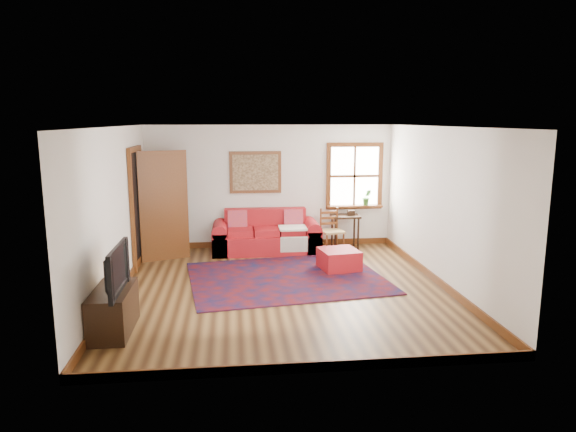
{
  "coord_description": "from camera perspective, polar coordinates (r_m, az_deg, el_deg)",
  "views": [
    {
      "loc": [
        -0.75,
        -7.65,
        2.6
      ],
      "look_at": [
        0.14,
        0.6,
        1.04
      ],
      "focal_mm": 32.0,
      "sensor_mm": 36.0,
      "label": 1
    }
  ],
  "objects": [
    {
      "name": "television",
      "position": [
        6.54,
        -19.17,
        -5.63
      ],
      "size": [
        0.13,
        1.0,
        0.57
      ],
      "primitive_type": "imported",
      "rotation": [
        0.0,
        0.0,
        1.57
      ],
      "color": "black",
      "rests_on": "media_cabinet"
    },
    {
      "name": "red_ottoman",
      "position": [
        9.09,
        5.68,
        -4.84
      ],
      "size": [
        0.73,
        0.73,
        0.36
      ],
      "primitive_type": "cube",
      "rotation": [
        0.0,
        0.0,
        0.18
      ],
      "color": "#AC161D",
      "rests_on": "ground"
    },
    {
      "name": "framed_artwork",
      "position": [
        10.43,
        -3.65,
        4.86
      ],
      "size": [
        1.05,
        0.07,
        0.85
      ],
      "color": "#613214",
      "rests_on": "ground"
    },
    {
      "name": "room_envelope",
      "position": [
        7.76,
        -0.55,
        3.63
      ],
      "size": [
        5.04,
        5.54,
        2.52
      ],
      "color": "silver",
      "rests_on": "ground"
    },
    {
      "name": "doorway",
      "position": [
        9.67,
        -14.72,
        1.2
      ],
      "size": [
        0.89,
        1.08,
        2.14
      ],
      "color": "black",
      "rests_on": "ground"
    },
    {
      "name": "ground",
      "position": [
        8.12,
        -0.52,
        -8.03
      ],
      "size": [
        5.5,
        5.5,
        0.0
      ],
      "primitive_type": "plane",
      "color": "#3B220F",
      "rests_on": "ground"
    },
    {
      "name": "ladder_back_chair",
      "position": [
        10.15,
        4.81,
        -1.47
      ],
      "size": [
        0.48,
        0.47,
        0.88
      ],
      "color": "tan",
      "rests_on": "ground"
    },
    {
      "name": "media_cabinet",
      "position": [
        6.81,
        -18.84,
        -9.91
      ],
      "size": [
        0.45,
        1.0,
        0.55
      ],
      "primitive_type": "cube",
      "color": "black",
      "rests_on": "ground"
    },
    {
      "name": "window",
      "position": [
        10.74,
        7.56,
        3.69
      ],
      "size": [
        1.18,
        0.2,
        1.38
      ],
      "color": "white",
      "rests_on": "ground"
    },
    {
      "name": "side_table",
      "position": [
        10.52,
        6.38,
        -0.57
      ],
      "size": [
        0.57,
        0.43,
        0.68
      ],
      "color": "black",
      "rests_on": "ground"
    },
    {
      "name": "persian_rug",
      "position": [
        8.61,
        -0.18,
        -6.86
      ],
      "size": [
        3.45,
        2.91,
        0.02
      ],
      "primitive_type": "cube",
      "rotation": [
        0.0,
        0.0,
        0.14
      ],
      "color": "#520B0D",
      "rests_on": "ground"
    },
    {
      "name": "candle_hurricane",
      "position": [
        7.05,
        -17.94,
        -6.09
      ],
      "size": [
        0.12,
        0.12,
        0.18
      ],
      "color": "silver",
      "rests_on": "media_cabinet"
    },
    {
      "name": "red_leather_sofa",
      "position": [
        10.28,
        -2.42,
        -2.42
      ],
      "size": [
        2.12,
        0.88,
        0.83
      ],
      "color": "#AC161D",
      "rests_on": "ground"
    }
  ]
}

